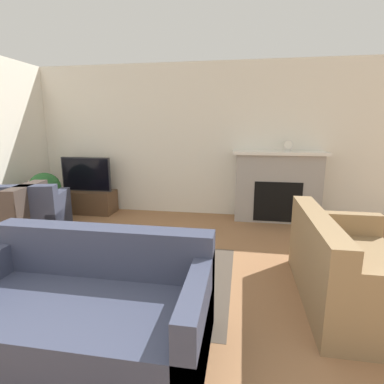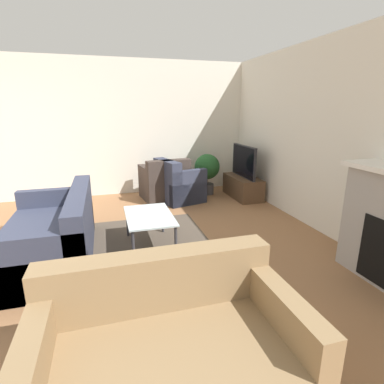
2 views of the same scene
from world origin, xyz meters
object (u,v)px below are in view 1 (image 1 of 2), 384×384
tv (86,174)px  mantel_clock (288,145)px  potted_plant (45,191)px  couch_loveseat (350,272)px  armchair_accent (35,217)px  couch_sectional (86,311)px  coffee_table (136,240)px  armchair_by_window (12,221)px

tv → mantel_clock: mantel_clock is taller
potted_plant → couch_loveseat: bearing=-21.9°
armchair_accent → mantel_clock: mantel_clock is taller
couch_sectional → couch_loveseat: same height
potted_plant → coffee_table: bearing=-35.3°
armchair_accent → tv: bearing=-110.2°
couch_loveseat → potted_plant: potted_plant is taller
couch_sectional → armchair_by_window: same height
tv → couch_sectional: size_ratio=0.52×
coffee_table → tv: bearing=128.9°
tv → coffee_table: 2.79m
armchair_accent → couch_sectional: bearing=118.6°
tv → armchair_by_window: size_ratio=1.00×
couch_sectional → armchair_by_window: size_ratio=1.91×
couch_sectional → couch_loveseat: size_ratio=1.15×
potted_plant → mantel_clock: mantel_clock is taller
couch_sectional → mantel_clock: bearing=61.7°
armchair_by_window → coffee_table: bearing=65.4°
armchair_accent → potted_plant: bearing=-81.1°
tv → mantel_clock: bearing=1.7°
armchair_by_window → coffee_table: (2.06, -0.61, 0.08)m
armchair_by_window → armchair_accent: same height
couch_loveseat → mantel_clock: bearing=6.6°
armchair_by_window → potted_plant: 0.96m
couch_sectional → potted_plant: (-2.20, 2.69, 0.25)m
tv → mantel_clock: size_ratio=4.97×
armchair_accent → potted_plant: size_ratio=1.15×
couch_sectional → coffee_table: (-0.03, 1.15, 0.10)m
coffee_table → mantel_clock: mantel_clock is taller
coffee_table → mantel_clock: size_ratio=4.78×
couch_sectional → couch_loveseat: bearing=24.3°
tv → armchair_by_window: 1.63m
potted_plant → mantel_clock: (4.03, 0.72, 0.77)m
armchair_by_window → tv: bearing=160.0°
armchair_accent → potted_plant: (-0.31, 0.70, 0.23)m
armchair_by_window → mantel_clock: mantel_clock is taller
armchair_accent → coffee_table: size_ratio=1.07×
couch_sectional → couch_loveseat: (2.12, 0.96, 0.00)m
coffee_table → couch_sectional: bearing=-88.5°
couch_sectional → coffee_table: 1.16m
tv → coffee_table: tv is taller
couch_loveseat → armchair_by_window: bearing=79.1°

